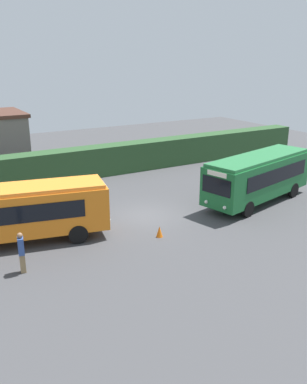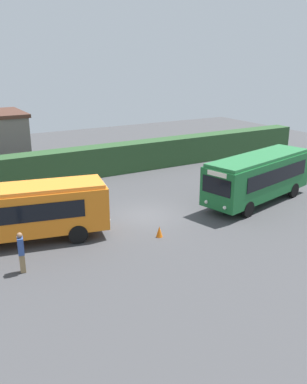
{
  "view_description": "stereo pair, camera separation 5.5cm",
  "coord_description": "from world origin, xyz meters",
  "px_view_note": "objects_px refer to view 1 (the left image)",
  "views": [
    {
      "loc": [
        -11.53,
        -20.47,
        9.21
      ],
      "look_at": [
        0.06,
        -0.75,
        1.71
      ],
      "focal_mm": 38.65,
      "sensor_mm": 36.0,
      "label": 1
    },
    {
      "loc": [
        -11.48,
        -20.5,
        9.21
      ],
      "look_at": [
        0.06,
        -0.75,
        1.71
      ],
      "focal_mm": 38.65,
      "sensor_mm": 36.0,
      "label": 2
    }
  ],
  "objects_px": {
    "bus_orange": "(20,210)",
    "person_right": "(217,176)",
    "person_center": "(8,212)",
    "traffic_cone": "(159,232)",
    "bus_green": "(258,176)",
    "person_left": "(21,251)"
  },
  "relations": [
    {
      "from": "bus_orange",
      "to": "person_right",
      "type": "xyz_separation_m",
      "value": [
        14.51,
        2.09,
        -0.79
      ]
    },
    {
      "from": "bus_orange",
      "to": "person_right",
      "type": "height_order",
      "value": "bus_orange"
    },
    {
      "from": "person_center",
      "to": "bus_orange",
      "type": "bearing_deg",
      "value": 157.88
    },
    {
      "from": "traffic_cone",
      "to": "bus_orange",
      "type": "bearing_deg",
      "value": 154.28
    },
    {
      "from": "bus_orange",
      "to": "traffic_cone",
      "type": "bearing_deg",
      "value": -13.53
    },
    {
      "from": "bus_green",
      "to": "person_right",
      "type": "distance_m",
      "value": 3.8
    },
    {
      "from": "person_left",
      "to": "person_right",
      "type": "bearing_deg",
      "value": 30.88
    },
    {
      "from": "bus_orange",
      "to": "person_left",
      "type": "xyz_separation_m",
      "value": [
        -0.78,
        -3.3,
        -0.71
      ]
    },
    {
      "from": "bus_green",
      "to": "person_left",
      "type": "height_order",
      "value": "bus_green"
    },
    {
      "from": "bus_orange",
      "to": "person_left",
      "type": "height_order",
      "value": "bus_orange"
    },
    {
      "from": "bus_orange",
      "to": "person_left",
      "type": "bearing_deg",
      "value": -91.13
    },
    {
      "from": "person_right",
      "to": "traffic_cone",
      "type": "relative_size",
      "value": 2.98
    },
    {
      "from": "traffic_cone",
      "to": "bus_green",
      "type": "bearing_deg",
      "value": 10.26
    },
    {
      "from": "person_left",
      "to": "person_center",
      "type": "xyz_separation_m",
      "value": [
        0.6,
        5.69,
        -0.12
      ]
    },
    {
      "from": "person_left",
      "to": "person_center",
      "type": "relative_size",
      "value": 1.11
    },
    {
      "from": "person_right",
      "to": "traffic_cone",
      "type": "bearing_deg",
      "value": -53.26
    },
    {
      "from": "person_left",
      "to": "person_center",
      "type": "bearing_deg",
      "value": 95.5
    },
    {
      "from": "bus_green",
      "to": "person_left",
      "type": "relative_size",
      "value": 4.75
    },
    {
      "from": "person_right",
      "to": "person_center",
      "type": "bearing_deg",
      "value": -87.39
    },
    {
      "from": "bus_orange",
      "to": "person_center",
      "type": "bearing_deg",
      "value": 106.58
    },
    {
      "from": "bus_orange",
      "to": "bus_green",
      "type": "xyz_separation_m",
      "value": [
        14.94,
        -1.59,
        0.08
      ]
    },
    {
      "from": "bus_green",
      "to": "person_right",
      "type": "relative_size",
      "value": 5.09
    }
  ]
}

